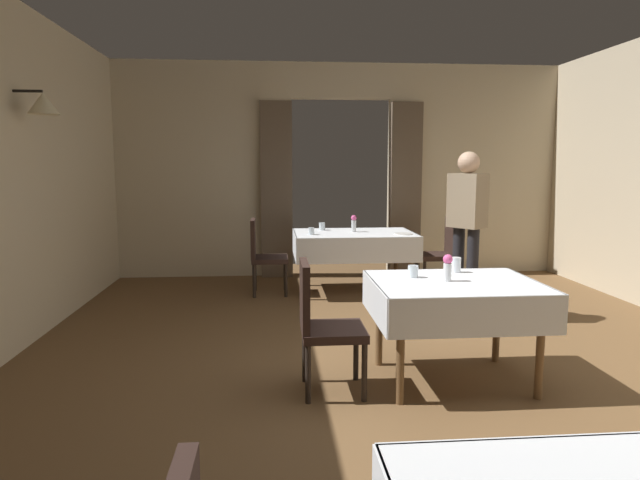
% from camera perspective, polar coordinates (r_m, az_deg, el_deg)
% --- Properties ---
extents(ground, '(10.08, 10.08, 0.00)m').
position_cam_1_polar(ground, '(4.23, 9.18, -14.45)').
color(ground, brown).
extents(wall_back, '(6.40, 0.27, 3.00)m').
position_cam_1_polar(wall_back, '(8.04, 2.12, 7.17)').
color(wall_back, beige).
rests_on(wall_back, ground).
extents(dining_table_mid, '(1.20, 0.97, 0.75)m').
position_cam_1_polar(dining_table_mid, '(4.19, 13.63, -5.46)').
color(dining_table_mid, brown).
rests_on(dining_table_mid, ground).
extents(dining_table_far, '(1.49, 1.02, 0.75)m').
position_cam_1_polar(dining_table_far, '(6.96, 3.49, 0.01)').
color(dining_table_far, brown).
rests_on(dining_table_far, ground).
extents(chair_mid_left, '(0.45, 0.44, 0.93)m').
position_cam_1_polar(chair_mid_left, '(3.91, 0.17, -8.23)').
color(chair_mid_left, black).
rests_on(chair_mid_left, ground).
extents(chair_far_left, '(0.44, 0.44, 0.93)m').
position_cam_1_polar(chair_far_left, '(6.87, -5.85, -1.30)').
color(chair_far_left, black).
rests_on(chair_far_left, ground).
extents(chair_far_right, '(0.44, 0.44, 0.93)m').
position_cam_1_polar(chair_far_right, '(7.23, 12.38, -0.99)').
color(chair_far_right, black).
rests_on(chair_far_right, ground).
extents(flower_vase_mid, '(0.07, 0.07, 0.20)m').
position_cam_1_polar(flower_vase_mid, '(4.14, 12.93, -2.68)').
color(flower_vase_mid, silver).
rests_on(flower_vase_mid, dining_table_mid).
extents(glass_mid_b, '(0.08, 0.08, 0.12)m').
position_cam_1_polar(glass_mid_b, '(4.50, 13.72, -2.49)').
color(glass_mid_b, silver).
rests_on(glass_mid_b, dining_table_mid).
extents(glass_mid_c, '(0.08, 0.08, 0.09)m').
position_cam_1_polar(glass_mid_c, '(4.24, 9.51, -3.20)').
color(glass_mid_c, silver).
rests_on(glass_mid_c, dining_table_mid).
extents(flower_vase_far, '(0.07, 0.07, 0.21)m').
position_cam_1_polar(flower_vase_far, '(6.99, 3.47, 1.77)').
color(flower_vase_far, silver).
rests_on(flower_vase_far, dining_table_far).
extents(plate_far_b, '(0.22, 0.22, 0.01)m').
position_cam_1_polar(plate_far_b, '(6.83, 8.52, 0.64)').
color(plate_far_b, white).
rests_on(plate_far_b, dining_table_far).
extents(glass_far_c, '(0.08, 0.08, 0.10)m').
position_cam_1_polar(glass_far_c, '(7.16, 0.21, 1.40)').
color(glass_far_c, silver).
rests_on(glass_far_c, dining_table_far).
extents(glass_far_d, '(0.07, 0.07, 0.09)m').
position_cam_1_polar(glass_far_d, '(6.71, -0.89, 0.92)').
color(glass_far_d, silver).
rests_on(glass_far_d, dining_table_far).
extents(person_waiter_by_doorway, '(0.38, 0.42, 1.72)m').
position_cam_1_polar(person_waiter_by_doorway, '(5.89, 14.78, 1.96)').
color(person_waiter_by_doorway, black).
rests_on(person_waiter_by_doorway, ground).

